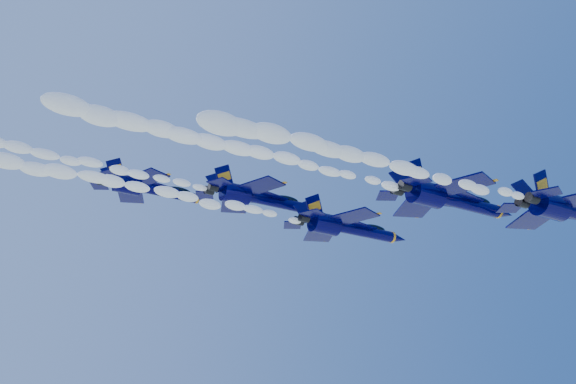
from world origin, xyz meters
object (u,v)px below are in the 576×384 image
jet_fifth (150,189)px  jet_second (450,199)px  jet_lead (572,211)px  jet_fourth (258,198)px  jet_third (347,228)px

jet_fifth → jet_second: bearing=-46.3°
jet_lead → jet_fifth: bearing=135.7°
jet_second → jet_fourth: bearing=131.2°
jet_third → jet_fourth: size_ratio=1.02×
jet_fourth → jet_fifth: size_ratio=1.04×
jet_lead → jet_third: size_ratio=1.07×
jet_lead → jet_fifth: jet_fifth is taller
jet_second → jet_lead: bearing=-38.3°
jet_lead → jet_fifth: size_ratio=1.13×
jet_lead → jet_third: bearing=128.5°
jet_second → jet_third: bearing=115.8°
jet_third → jet_fifth: 25.49m
jet_third → jet_lead: bearing=-51.5°
jet_lead → jet_fifth: 49.44m
jet_fourth → jet_third: bearing=-30.0°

